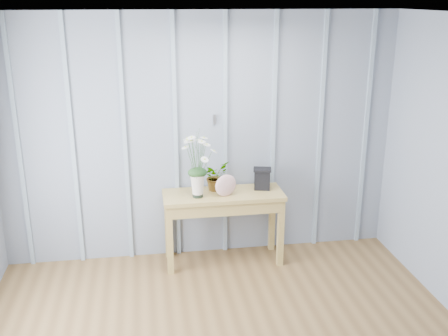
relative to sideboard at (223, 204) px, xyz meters
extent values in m
cube|color=gray|center=(-0.19, 0.25, 0.61)|extent=(4.00, 0.01, 2.50)
cube|color=white|center=(-0.19, -1.99, 1.86)|extent=(4.00, 4.50, 0.01)
cube|color=silver|center=(-0.05, 0.24, 0.81)|extent=(0.03, 0.01, 0.10)
cube|color=#889DAE|center=(-1.94, 0.24, 0.61)|extent=(0.04, 0.03, 2.50)
cube|color=#889DAE|center=(-1.44, 0.24, 0.61)|extent=(0.04, 0.03, 2.50)
cube|color=#889DAE|center=(-0.94, 0.24, 0.61)|extent=(0.04, 0.03, 2.50)
cube|color=#889DAE|center=(-0.44, 0.24, 0.61)|extent=(0.04, 0.03, 2.50)
cube|color=#889DAE|center=(0.06, 0.24, 0.61)|extent=(0.04, 0.03, 2.50)
cube|color=#889DAE|center=(0.56, 0.24, 0.61)|extent=(0.04, 0.03, 2.50)
cube|color=#889DAE|center=(1.06, 0.24, 0.61)|extent=(0.04, 0.03, 2.50)
cube|color=#889DAE|center=(1.56, 0.24, 0.61)|extent=(0.04, 0.03, 2.50)
cube|color=#A58A47|center=(0.00, 0.00, 0.09)|extent=(1.20, 0.45, 0.04)
cube|color=#A58A47|center=(0.00, 0.00, 0.01)|extent=(1.13, 0.42, 0.12)
cube|color=#A58A47|center=(-0.55, -0.18, -0.28)|extent=(0.06, 0.06, 0.71)
cube|color=#A58A47|center=(0.55, -0.18, -0.28)|extent=(0.06, 0.06, 0.71)
cube|color=#A58A47|center=(-0.55, 0.18, -0.28)|extent=(0.06, 0.06, 0.71)
cube|color=#A58A47|center=(0.55, 0.18, -0.28)|extent=(0.06, 0.06, 0.71)
cylinder|color=black|center=(-0.26, -0.06, 0.15)|extent=(0.10, 0.10, 0.07)
cone|color=silver|center=(-0.26, -0.06, 0.25)|extent=(0.18, 0.18, 0.24)
ellipsoid|color=#183C19|center=(-0.26, -0.06, 0.37)|extent=(0.19, 0.16, 0.10)
imported|color=#183C19|center=(-0.07, 0.11, 0.26)|extent=(0.35, 0.35, 0.29)
ellipsoid|color=#9C4C66|center=(0.01, -0.08, 0.23)|extent=(0.23, 0.12, 0.22)
cube|color=black|center=(0.41, 0.06, 0.21)|extent=(0.18, 0.15, 0.20)
cube|color=black|center=(0.41, 0.06, 0.32)|extent=(0.20, 0.17, 0.02)
camera|label=1|loc=(-0.75, -4.82, 1.98)|focal=42.00mm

